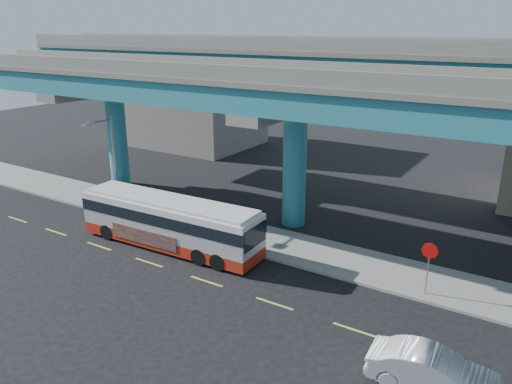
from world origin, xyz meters
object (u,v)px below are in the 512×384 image
Objects in this scene: parked_car at (113,192)px; stop_sign at (429,257)px; transit_bus at (170,221)px; street_lamp at (108,152)px; sedan at (433,371)px.

parked_car is 22.93m from stop_sign.
transit_bus is at bearing -148.23° from stop_sign.
stop_sign is (20.65, 0.71, -2.48)m from street_lamp.
parked_car is (-8.71, 3.57, -0.82)m from transit_bus.
sedan is 0.70× the size of street_lamp.
stop_sign is (22.86, -1.34, 1.27)m from parked_car.
street_lamp is at bearing -113.29° from parked_car.
street_lamp is at bearing -155.22° from stop_sign.
sedan is 1.77× the size of stop_sign.
sedan is 25.95m from parked_car.
stop_sign reaches higher than sedan.
street_lamp is (-6.50, 1.52, 2.93)m from transit_bus.
transit_bus is 9.45m from parked_car.
transit_bus is 2.81× the size of parked_car.
stop_sign is at bearing 11.47° from sedan.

